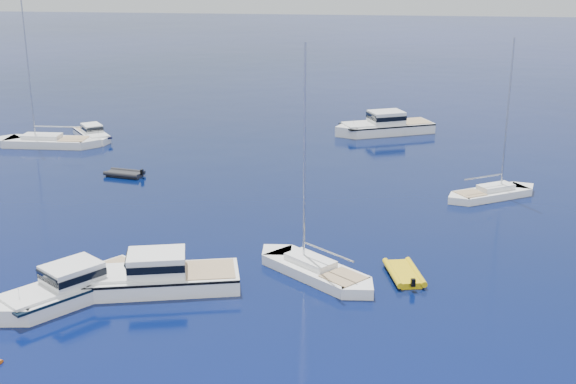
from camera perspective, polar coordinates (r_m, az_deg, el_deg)
name	(u,v)px	position (r m, az deg, el deg)	size (l,w,h in m)	color
motor_cruiser_left	(71,299)	(44.48, -15.88, -7.68)	(3.01, 9.84, 2.58)	white
motor_cruiser_centre	(154,289)	(44.67, -9.95, -7.12)	(3.28, 10.72, 2.81)	white
motor_cruiser_distant	(384,133)	(81.06, 7.16, 4.38)	(3.48, 11.39, 2.99)	silver
motor_cruiser_horizon	(93,139)	(80.42, -14.35, 3.85)	(2.27, 7.42, 1.95)	white
sailboat_mid_r	(315,275)	(45.73, 2.02, -6.24)	(2.52, 9.67, 14.22)	white
sailboat_centre	(491,197)	(61.76, 14.95, -0.37)	(2.26, 8.71, 12.80)	white
sailboat_far_l	(47,146)	(78.92, -17.53, 3.31)	(2.96, 11.39, 16.74)	silver
tender_yellow	(404,277)	(46.03, 8.65, -6.28)	(2.14, 3.94, 0.95)	#DCB70C
tender_grey_far	(125,176)	(66.65, -12.11, 1.17)	(1.89, 3.39, 0.95)	black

